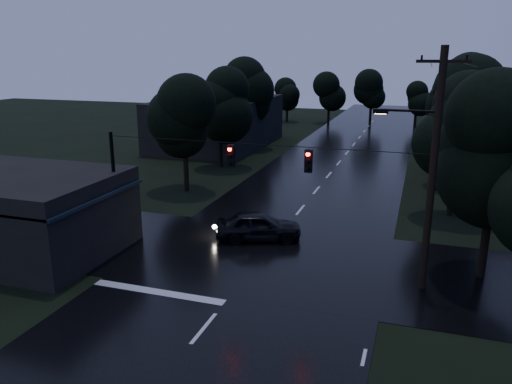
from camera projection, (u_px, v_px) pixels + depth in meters
The scene contains 16 objects.
main_road at pixel (329, 175), 41.03m from camera, with size 12.00×120.00×0.02m, color black.
cross_street at pixel (262, 257), 24.58m from camera, with size 60.00×9.00×0.02m, color black.
storefront at pixel (1, 210), 25.24m from camera, with size 12.15×7.00×4.00m.
building_far_left at pixel (218, 122), 53.76m from camera, with size 10.00×16.00×5.00m, color black.
utility_pole_main at pixel (431, 168), 20.00m from camera, with size 3.50×0.30×10.00m.
utility_pole_far at pixel (441, 138), 35.63m from camera, with size 2.00×0.30×7.50m.
anchor_pole_left at pixel (115, 191), 25.15m from camera, with size 0.18×0.18×6.00m, color black.
span_signals at pixel (268, 157), 22.08m from camera, with size 15.00×0.37×1.12m.
tree_corner_near at pixel (498, 145), 20.84m from camera, with size 4.48×4.48×9.44m.
tree_left_a at pixel (184, 119), 35.05m from camera, with size 3.92×3.92×8.26m.
tree_left_b at pixel (220, 103), 42.45m from camera, with size 4.20×4.20×8.85m.
tree_left_c at pixel (251, 90), 51.67m from camera, with size 4.48×4.48×9.44m.
tree_right_a at pixel (459, 125), 29.47m from camera, with size 4.20×4.20×8.85m.
tree_right_b at pixel (462, 106), 36.50m from camera, with size 4.48×4.48×9.44m.
tree_right_c at pixel (463, 91), 45.35m from camera, with size 4.76×4.76×10.03m.
car at pixel (258, 226), 26.70m from camera, with size 1.84×4.56×1.55m, color black.
Camera 1 is at (6.92, -9.74, 9.70)m, focal length 35.00 mm.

